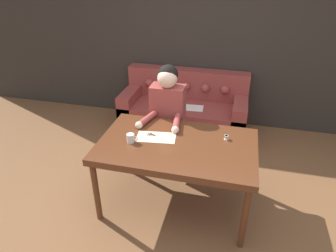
% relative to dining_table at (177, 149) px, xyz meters
% --- Properties ---
extents(ground_plane, '(16.00, 16.00, 0.00)m').
position_rel_dining_table_xyz_m(ground_plane, '(0.00, -0.12, -0.70)').
color(ground_plane, brown).
extents(wall_back, '(8.00, 0.06, 2.60)m').
position_rel_dining_table_xyz_m(wall_back, '(0.00, 2.03, 0.60)').
color(wall_back, '#2D2823').
rests_on(wall_back, ground_plane).
extents(dining_table, '(1.54, 0.95, 0.77)m').
position_rel_dining_table_xyz_m(dining_table, '(0.00, 0.00, 0.00)').
color(dining_table, '#562D19').
rests_on(dining_table, ground_plane).
extents(couch, '(1.85, 0.79, 0.89)m').
position_rel_dining_table_xyz_m(couch, '(-0.24, 1.64, -0.38)').
color(couch, brown).
rests_on(couch, ground_plane).
extents(person, '(0.48, 0.62, 1.34)m').
position_rel_dining_table_xyz_m(person, '(-0.25, 0.62, -0.00)').
color(person, '#33281E').
rests_on(person, ground_plane).
extents(pattern_paper_main, '(0.42, 0.26, 0.00)m').
position_rel_dining_table_xyz_m(pattern_paper_main, '(-0.23, 0.06, 0.07)').
color(pattern_paper_main, beige).
rests_on(pattern_paper_main, dining_table).
extents(scissors, '(0.20, 0.10, 0.01)m').
position_rel_dining_table_xyz_m(scissors, '(-0.27, 0.09, 0.07)').
color(scissors, silver).
rests_on(scissors, dining_table).
extents(mug, '(0.11, 0.08, 0.09)m').
position_rel_dining_table_xyz_m(mug, '(-0.44, -0.09, 0.11)').
color(mug, silver).
rests_on(mug, dining_table).
extents(thread_spool, '(0.04, 0.04, 0.05)m').
position_rel_dining_table_xyz_m(thread_spool, '(0.46, 0.19, 0.09)').
color(thread_spool, beige).
rests_on(thread_spool, dining_table).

